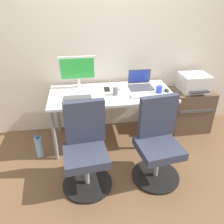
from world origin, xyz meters
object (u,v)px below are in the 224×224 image
printer (194,83)px  desktop_monitor (78,70)px  water_bottle_on_floor (39,147)px  office_chair_right (158,144)px  side_cabinet (189,109)px  open_laptop (140,83)px  office_chair_left (86,151)px  coffee_mug (159,89)px

printer → desktop_monitor: bearing=177.2°
water_bottle_on_floor → office_chair_right: bearing=-20.9°
water_bottle_on_floor → side_cabinet: bearing=9.8°
water_bottle_on_floor → open_laptop: bearing=15.3°
office_chair_right → desktop_monitor: desktop_monitor is taller
office_chair_left → printer: office_chair_left is taller
office_chair_left → water_bottle_on_floor: size_ratio=3.03×
office_chair_right → printer: bearing=48.0°
office_chair_left → side_cabinet: office_chair_left is taller
side_cabinet → water_bottle_on_floor: bearing=-170.2°
office_chair_left → office_chair_right: size_ratio=1.00×
open_laptop → office_chair_right: bearing=-91.6°
open_laptop → coffee_mug: bearing=-51.7°
side_cabinet → coffee_mug: coffee_mug is taller
office_chair_left → water_bottle_on_floor: 0.83m
printer → desktop_monitor: 1.63m
office_chair_right → open_laptop: (0.03, 0.90, 0.36)m
office_chair_right → open_laptop: open_laptop is taller
side_cabinet → desktop_monitor: bearing=177.2°
office_chair_left → side_cabinet: (1.59, 0.90, -0.11)m
office_chair_right → printer: office_chair_right is taller
open_laptop → coffee_mug: (0.19, -0.24, -0.01)m
water_bottle_on_floor → desktop_monitor: size_ratio=0.65×
office_chair_left → office_chair_right: 0.78m
side_cabinet → water_bottle_on_floor: size_ratio=2.02×
water_bottle_on_floor → open_laptop: (1.39, 0.38, 0.64)m
office_chair_right → side_cabinet: office_chair_right is taller
open_laptop → coffee_mug: open_laptop is taller
printer → water_bottle_on_floor: (-2.17, -0.37, -0.60)m
desktop_monitor → open_laptop: bearing=-5.1°
side_cabinet → desktop_monitor: desktop_monitor is taller
office_chair_left → coffee_mug: (0.99, 0.66, 0.35)m
desktop_monitor → coffee_mug: (1.02, -0.31, -0.20)m
side_cabinet → printer: size_ratio=1.56×
printer → water_bottle_on_floor: printer is taller
office_chair_left → side_cabinet: bearing=29.5°
printer → water_bottle_on_floor: size_ratio=1.29×
printer → open_laptop: size_ratio=1.29×
office_chair_left → open_laptop: open_laptop is taller
office_chair_left → desktop_monitor: desktop_monitor is taller
printer → coffee_mug: (-0.59, -0.23, 0.03)m
side_cabinet → printer: (-0.00, -0.00, 0.43)m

